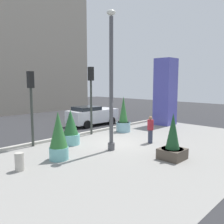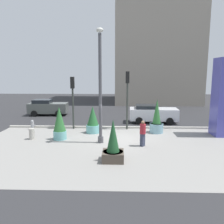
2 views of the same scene
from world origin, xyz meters
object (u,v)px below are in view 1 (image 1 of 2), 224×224
object	(u,v)px
car_curb_east	(92,115)
pedestrian_crossing	(150,128)
potted_plant_near_right	(58,137)
traffic_light_corner	(31,96)
concrete_bollard	(19,162)
potted_plant_near_left	(173,142)
traffic_light_far_side	(91,89)
art_pillar_blue	(165,92)
potted_plant_curbside	(71,129)
lamp_post	(111,84)
potted_plant_mid_plaza	(123,118)

from	to	relation	value
car_curb_east	pedestrian_crossing	distance (m)	7.09
potted_plant_near_right	traffic_light_corner	distance (m)	3.51
concrete_bollard	pedestrian_crossing	size ratio (longest dim) A/B	0.47
potted_plant_near_left	traffic_light_corner	bearing A→B (deg)	116.45
potted_plant_near_left	pedestrian_crossing	bearing A→B (deg)	54.53
traffic_light_far_side	pedestrian_crossing	bearing A→B (deg)	-79.21
traffic_light_far_side	car_curb_east	distance (m)	4.21
pedestrian_crossing	art_pillar_blue	bearing A→B (deg)	24.38
potted_plant_curbside	potted_plant_near_right	size ratio (longest dim) A/B	0.90
art_pillar_blue	pedestrian_crossing	xyz separation A→B (m)	(-6.00, -2.72, -1.85)
lamp_post	concrete_bollard	size ratio (longest dim) A/B	9.46
lamp_post	traffic_light_far_side	size ratio (longest dim) A/B	1.56
potted_plant_near_right	concrete_bollard	size ratio (longest dim) A/B	2.98
potted_plant_curbside	traffic_light_corner	world-z (taller)	traffic_light_corner
lamp_post	potted_plant_near_right	distance (m)	3.74
traffic_light_corner	pedestrian_crossing	distance (m)	6.96
traffic_light_far_side	traffic_light_corner	size ratio (longest dim) A/B	1.10
concrete_bollard	pedestrian_crossing	bearing A→B (deg)	-9.67
traffic_light_far_side	concrete_bollard	bearing A→B (deg)	-155.06
potted_plant_mid_plaza	pedestrian_crossing	bearing A→B (deg)	-112.50
lamp_post	traffic_light_far_side	bearing A→B (deg)	63.56
potted_plant_near_left	concrete_bollard	world-z (taller)	potted_plant_near_left
art_pillar_blue	car_curb_east	xyz separation A→B (m)	(-4.41, 4.19, -1.91)
art_pillar_blue	potted_plant_mid_plaza	world-z (taller)	art_pillar_blue
art_pillar_blue	car_curb_east	world-z (taller)	art_pillar_blue
concrete_bollard	potted_plant_near_left	bearing A→B (deg)	-33.40
lamp_post	potted_plant_mid_plaza	size ratio (longest dim) A/B	2.78
potted_plant_curbside	potted_plant_near_right	xyz separation A→B (m)	(-2.02, -1.81, 0.15)
art_pillar_blue	car_curb_east	size ratio (longest dim) A/B	1.27
potted_plant_curbside	traffic_light_corner	size ratio (longest dim) A/B	0.49
potted_plant_near_left	pedestrian_crossing	distance (m)	2.99
potted_plant_mid_plaza	potted_plant_curbside	bearing A→B (deg)	-177.98
traffic_light_far_side	car_curb_east	bearing A→B (deg)	47.65
art_pillar_blue	pedestrian_crossing	size ratio (longest dim) A/B	3.42
traffic_light_far_side	potted_plant_curbside	bearing A→B (deg)	-155.61
lamp_post	car_curb_east	size ratio (longest dim) A/B	1.64
traffic_light_corner	potted_plant_near_right	bearing A→B (deg)	-96.13
potted_plant_mid_plaza	pedestrian_crossing	world-z (taller)	potted_plant_mid_plaza
potted_plant_curbside	traffic_light_far_side	xyz separation A→B (m)	(2.59, 1.17, 2.16)
potted_plant_mid_plaza	concrete_bollard	bearing A→B (deg)	-166.88
traffic_light_far_side	pedestrian_crossing	world-z (taller)	traffic_light_far_side
art_pillar_blue	car_curb_east	distance (m)	6.38
potted_plant_near_left	concrete_bollard	distance (m)	6.71
art_pillar_blue	potted_plant_near_right	world-z (taller)	art_pillar_blue
lamp_post	traffic_light_corner	size ratio (longest dim) A/B	1.71
potted_plant_near_left	pedestrian_crossing	world-z (taller)	potted_plant_near_left
concrete_bollard	traffic_light_corner	xyz separation A→B (m)	(2.23, 3.07, 2.45)
potted_plant_near_right	pedestrian_crossing	xyz separation A→B (m)	(5.42, -1.29, -0.19)
art_pillar_blue	traffic_light_corner	xyz separation A→B (m)	(-11.10, 1.61, 0.09)
potted_plant_near_left	lamp_post	bearing A→B (deg)	106.03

